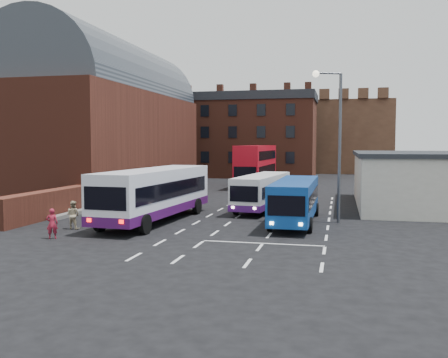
% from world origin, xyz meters
% --- Properties ---
extents(ground, '(180.00, 180.00, 0.00)m').
position_xyz_m(ground, '(0.00, 0.00, 0.00)').
color(ground, black).
extents(railway_station, '(12.00, 28.00, 16.00)m').
position_xyz_m(railway_station, '(-15.50, 21.00, 7.64)').
color(railway_station, '#602B1E').
rests_on(railway_station, ground).
extents(forecourt_wall, '(1.20, 10.00, 1.80)m').
position_xyz_m(forecourt_wall, '(-10.20, 2.00, 0.90)').
color(forecourt_wall, '#602B1E').
rests_on(forecourt_wall, ground).
extents(cream_building, '(10.40, 16.40, 4.25)m').
position_xyz_m(cream_building, '(15.00, 14.00, 2.16)').
color(cream_building, beige).
rests_on(cream_building, ground).
extents(brick_terrace, '(22.00, 10.00, 11.00)m').
position_xyz_m(brick_terrace, '(-6.00, 46.00, 5.50)').
color(brick_terrace, brown).
rests_on(brick_terrace, ground).
extents(castle_keep, '(22.00, 22.00, 12.00)m').
position_xyz_m(castle_keep, '(6.00, 66.00, 6.00)').
color(castle_keep, brown).
rests_on(castle_keep, ground).
extents(bus_white_outbound, '(3.70, 12.29, 3.31)m').
position_xyz_m(bus_white_outbound, '(-2.66, 2.37, 1.95)').
color(bus_white_outbound, silver).
rests_on(bus_white_outbound, ground).
extents(bus_white_inbound, '(3.14, 9.67, 2.59)m').
position_xyz_m(bus_white_inbound, '(3.06, 9.36, 1.53)').
color(bus_white_inbound, silver).
rests_on(bus_white_inbound, ground).
extents(bus_blue, '(2.53, 9.77, 2.66)m').
position_xyz_m(bus_blue, '(6.00, 3.56, 1.57)').
color(bus_blue, navy).
rests_on(bus_blue, ground).
extents(bus_red_double, '(3.23, 11.79, 4.69)m').
position_xyz_m(bus_red_double, '(-0.64, 28.77, 2.49)').
color(bus_red_double, red).
rests_on(bus_red_double, ground).
extents(street_lamp, '(1.76, 0.94, 9.29)m').
position_xyz_m(street_lamp, '(8.30, 4.23, 5.61)').
color(street_lamp, '#48494E').
rests_on(street_lamp, ground).
extents(pedestrian_red, '(0.68, 0.60, 1.58)m').
position_xyz_m(pedestrian_red, '(-5.77, -4.28, 0.79)').
color(pedestrian_red, maroon).
rests_on(pedestrian_red, ground).
extents(pedestrian_beige, '(0.81, 0.64, 1.63)m').
position_xyz_m(pedestrian_beige, '(-6.26, -1.37, 0.82)').
color(pedestrian_beige, tan).
rests_on(pedestrian_beige, ground).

